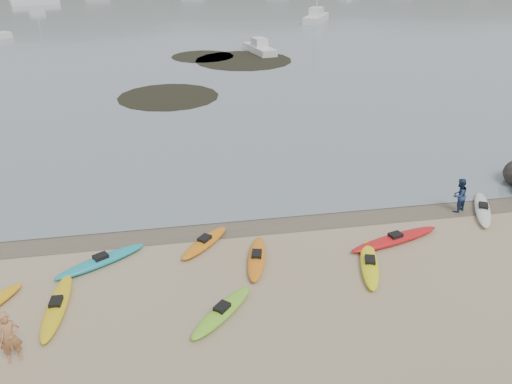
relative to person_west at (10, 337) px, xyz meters
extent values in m
plane|color=tan|center=(8.99, 7.38, -0.91)|extent=(600.00, 600.00, 0.00)
plane|color=brown|center=(8.99, 7.08, -0.91)|extent=(60.00, 60.00, 0.00)
ellipsoid|color=orange|center=(6.42, 5.56, -0.74)|extent=(2.56, 2.79, 0.34)
ellipsoid|color=yellow|center=(12.83, 2.78, -0.74)|extent=(1.73, 3.57, 0.34)
ellipsoid|color=gold|center=(0.88, 2.24, -0.74)|extent=(0.90, 3.86, 0.34)
ellipsoid|color=teal|center=(2.15, 4.90, -0.74)|extent=(3.71, 2.59, 0.34)
ellipsoid|color=#7ACB28|center=(6.64, 0.92, -0.74)|extent=(2.78, 2.94, 0.34)
ellipsoid|color=silver|center=(19.98, 6.22, -0.74)|extent=(2.39, 3.67, 0.34)
ellipsoid|color=red|center=(14.63, 4.39, -0.74)|extent=(4.65, 1.96, 0.34)
ellipsoid|color=orange|center=(8.42, 3.98, -0.74)|extent=(1.47, 3.35, 0.34)
imported|color=#BB794B|center=(0.00, 0.00, 0.00)|extent=(0.76, 0.61, 1.82)
imported|color=navy|center=(18.81, 6.58, -0.05)|extent=(1.04, 0.95, 1.73)
cylinder|color=black|center=(5.32, 29.65, -0.88)|extent=(8.61, 8.61, 0.04)
cylinder|color=black|center=(13.93, 43.29, -0.88)|extent=(10.86, 10.86, 0.04)
cylinder|color=black|center=(9.58, 46.21, -0.88)|extent=(7.25, 7.25, 0.04)
cube|color=silver|center=(16.47, 47.29, -0.45)|extent=(3.20, 6.88, 0.93)
cube|color=silver|center=(30.69, 71.99, -0.29)|extent=(6.53, 8.96, 1.24)
cube|color=silver|center=(-21.50, 107.77, -0.23)|extent=(10.06, 6.07, 1.36)
ellipsoid|color=#384235|center=(-36.01, 202.38, -18.91)|extent=(220.00, 120.00, 80.00)
ellipsoid|color=#384235|center=(43.99, 197.38, -16.21)|extent=(200.00, 110.00, 68.00)
ellipsoid|color=#384235|center=(128.99, 207.38, -18.01)|extent=(230.00, 130.00, 76.00)
camera|label=1|loc=(5.41, -12.85, 10.80)|focal=35.00mm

